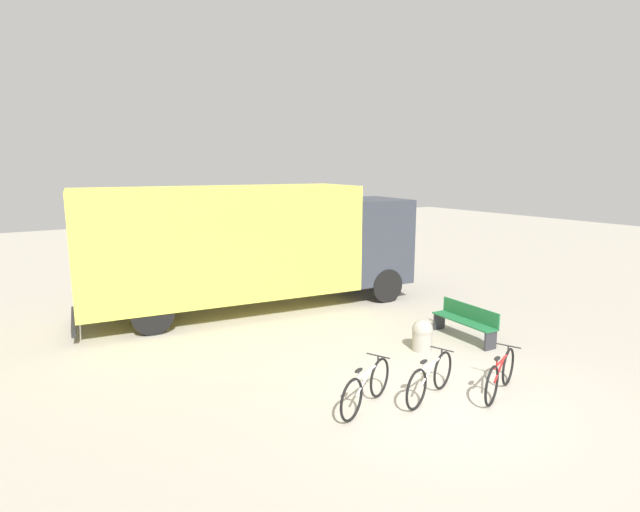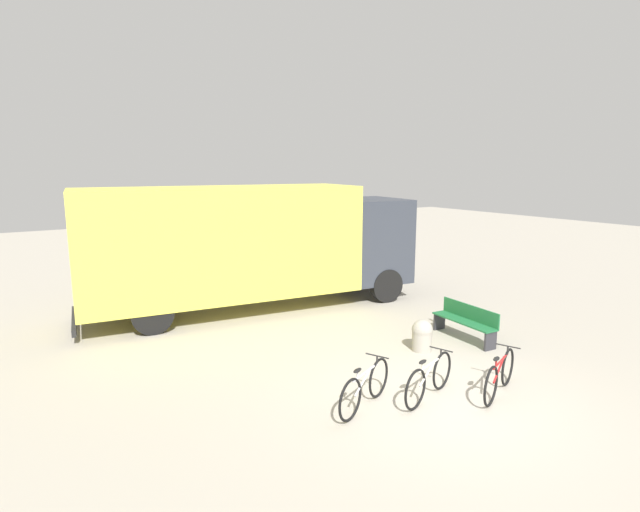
{
  "view_description": "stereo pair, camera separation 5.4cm",
  "coord_description": "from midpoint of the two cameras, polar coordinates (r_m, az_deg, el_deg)",
  "views": [
    {
      "loc": [
        -6.22,
        -5.52,
        4.01
      ],
      "look_at": [
        0.36,
        4.54,
        1.83
      ],
      "focal_mm": 28.0,
      "sensor_mm": 36.0,
      "label": 1
    },
    {
      "loc": [
        -6.18,
        -5.54,
        4.01
      ],
      "look_at": [
        0.36,
        4.54,
        1.83
      ],
      "focal_mm": 28.0,
      "sensor_mm": 36.0,
      "label": 2
    }
  ],
  "objects": [
    {
      "name": "delivery_truck",
      "position": [
        13.99,
        -7.8,
        1.56
      ],
      "size": [
        9.59,
        3.46,
        3.46
      ],
      "rotation": [
        0.0,
        0.0,
        -0.13
      ],
      "color": "#EAE04C",
      "rests_on": "ground"
    },
    {
      "name": "ground_plane",
      "position": [
        9.22,
        14.33,
        -15.83
      ],
      "size": [
        60.0,
        60.0,
        0.0
      ],
      "primitive_type": "plane",
      "color": "#A8A091"
    },
    {
      "name": "bicycle_far",
      "position": [
        9.59,
        20.0,
        -12.67
      ],
      "size": [
        1.6,
        0.7,
        0.79
      ],
      "rotation": [
        0.0,
        0.0,
        0.37
      ],
      "color": "black",
      "rests_on": "ground"
    },
    {
      "name": "bollard_near_bench",
      "position": [
        11.29,
        11.73,
        -8.82
      ],
      "size": [
        0.46,
        0.46,
        0.7
      ],
      "color": "#9E998C",
      "rests_on": "ground"
    },
    {
      "name": "bicycle_near",
      "position": [
        8.63,
        5.35,
        -14.69
      ],
      "size": [
        1.58,
        0.75,
        0.79
      ],
      "rotation": [
        0.0,
        0.0,
        0.42
      ],
      "color": "black",
      "rests_on": "ground"
    },
    {
      "name": "park_bench",
      "position": [
        12.25,
        16.47,
        -7.05
      ],
      "size": [
        0.52,
        1.76,
        0.8
      ],
      "rotation": [
        0.0,
        0.0,
        1.5
      ],
      "color": "#1E6638",
      "rests_on": "ground"
    },
    {
      "name": "bicycle_middle",
      "position": [
        9.11,
        12.54,
        -13.5
      ],
      "size": [
        1.63,
        0.63,
        0.79
      ],
      "rotation": [
        0.0,
        0.0,
        0.32
      ],
      "color": "black",
      "rests_on": "ground"
    }
  ]
}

